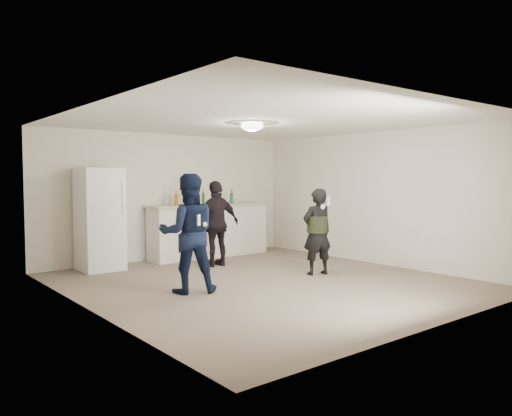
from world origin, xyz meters
TOP-DOWN VIEW (x-y plane):
  - floor at (0.00, 0.00)m, footprint 6.00×6.00m
  - ceiling at (0.00, 0.00)m, footprint 6.00×6.00m
  - wall_back at (0.00, 3.00)m, footprint 6.00×0.00m
  - wall_front at (0.00, -3.00)m, footprint 6.00×0.00m
  - wall_left at (-2.75, 0.00)m, footprint 0.00×6.00m
  - wall_right at (2.75, 0.00)m, footprint 0.00×6.00m
  - counter at (0.74, 2.67)m, footprint 2.60×0.56m
  - counter_top at (0.74, 2.67)m, footprint 2.68×0.64m
  - fridge at (-1.61, 2.60)m, footprint 0.70×0.70m
  - fridge_handle at (-1.33, 2.23)m, footprint 0.02×0.02m
  - ceiling_dome at (0.00, 0.30)m, footprint 0.36×0.36m
  - shaker at (0.34, 2.57)m, footprint 0.08×0.08m
  - man at (-1.30, 0.12)m, footprint 1.01×0.92m
  - woman at (1.08, -0.10)m, footprint 0.60×0.47m
  - camo_shorts at (1.08, -0.10)m, footprint 0.34×0.34m
  - spectator at (0.22, 1.63)m, footprint 0.94×0.41m
  - remote_man at (-1.30, -0.16)m, footprint 0.04×0.04m
  - nunchuk_man at (-1.18, -0.13)m, footprint 0.07×0.07m
  - remote_woman at (1.08, -0.35)m, footprint 0.04×0.04m
  - nunchuk_woman at (0.98, -0.32)m, footprint 0.07×0.07m
  - bottle_cluster at (0.29, 2.58)m, footprint 1.40×0.30m

SIDE VIEW (x-z plane):
  - floor at x=0.00m, z-range 0.00..0.00m
  - counter at x=0.74m, z-range 0.00..1.05m
  - woman at x=1.08m, z-range 0.00..1.45m
  - spectator at x=0.22m, z-range 0.00..1.58m
  - man at x=-1.30m, z-range 0.00..1.69m
  - camo_shorts at x=1.08m, z-range 0.71..0.99m
  - fridge at x=-1.61m, z-range 0.00..1.80m
  - nunchuk_man at x=-1.18m, z-range 0.95..1.01m
  - remote_man at x=-1.30m, z-range 0.98..1.12m
  - counter_top at x=0.74m, z-range 1.05..1.09m
  - nunchuk_woman at x=0.98m, z-range 1.11..1.18m
  - shaker at x=0.34m, z-range 1.09..1.26m
  - bottle_cluster at x=0.29m, z-range 1.08..1.32m
  - wall_back at x=0.00m, z-range -1.75..4.25m
  - wall_front at x=0.00m, z-range -1.75..4.25m
  - wall_left at x=-2.75m, z-range -1.75..4.25m
  - wall_right at x=2.75m, z-range -1.75..4.25m
  - remote_woman at x=1.08m, z-range 1.18..1.32m
  - fridge_handle at x=-1.33m, z-range 1.00..1.60m
  - ceiling_dome at x=0.00m, z-range 2.37..2.53m
  - ceiling at x=0.00m, z-range 2.50..2.50m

